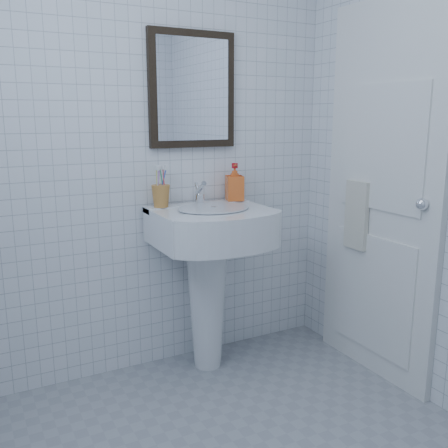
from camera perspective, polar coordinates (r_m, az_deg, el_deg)
wall_back at (r=2.73m, az=-8.96°, el=8.73°), size 2.20×0.02×2.50m
washbasin at (r=2.74m, az=-1.73°, el=-4.25°), size 0.61×0.45×0.94m
faucet at (r=2.77m, az=-2.79°, el=3.38°), size 0.05×0.12×0.13m
toothbrush_cup at (r=2.68m, az=-7.23°, el=3.19°), size 0.13×0.13×0.12m
soap_dispenser at (r=2.87m, az=1.23°, el=4.80°), size 0.12×0.12×0.21m
wall_mirror at (r=2.81m, az=-3.64°, el=15.06°), size 0.50×0.04×0.62m
bathroom_door at (r=2.78m, az=17.57°, el=3.18°), size 0.04×0.80×2.00m
towel_ring at (r=2.86m, az=15.40°, el=4.56°), size 0.01×0.18×0.18m
hand_towel at (r=2.87m, az=14.91°, el=0.98°), size 0.03×0.16×0.38m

